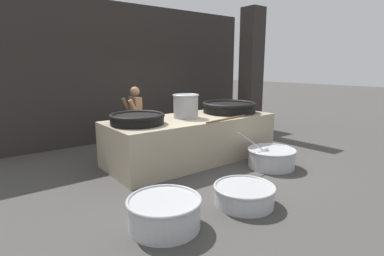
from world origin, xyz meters
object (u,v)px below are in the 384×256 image
at_px(giant_wok_far, 229,107).
at_px(prep_bowl_meat, 164,211).
at_px(prep_bowl_extra, 244,194).
at_px(stock_pot, 186,106).
at_px(cook, 136,118).
at_px(giant_wok_near, 137,118).
at_px(prep_bowl_vegetables, 271,157).

height_order(giant_wok_far, prep_bowl_meat, giant_wok_far).
bearing_deg(prep_bowl_extra, stock_pot, 75.17).
bearing_deg(prep_bowl_meat, prep_bowl_extra, -7.51).
bearing_deg(prep_bowl_meat, cook, 68.81).
bearing_deg(stock_pot, prep_bowl_extra, -104.83).
xyz_separation_m(giant_wok_near, prep_bowl_extra, (0.58, -2.33, -0.91)).
bearing_deg(stock_pot, cook, 121.05).
height_order(giant_wok_far, prep_bowl_extra, giant_wok_far).
xyz_separation_m(prep_bowl_meat, prep_bowl_extra, (1.33, -0.17, -0.05)).
distance_m(prep_bowl_vegetables, prep_bowl_meat, 3.15).
bearing_deg(stock_pot, giant_wok_near, -178.55).
bearing_deg(giant_wok_far, stock_pot, 178.38).
bearing_deg(prep_bowl_meat, giant_wok_far, 33.57).
bearing_deg(giant_wok_far, cook, 149.61).
distance_m(cook, prep_bowl_meat, 3.60).
bearing_deg(prep_bowl_extra, cook, 90.75).
xyz_separation_m(giant_wok_far, stock_pot, (-1.29, 0.04, 0.13)).
bearing_deg(giant_wok_near, prep_bowl_vegetables, -32.39).
bearing_deg(giant_wok_far, prep_bowl_vegetables, -96.76).
height_order(cook, prep_bowl_extra, cook).
bearing_deg(giant_wok_far, giant_wok_near, 179.86).
xyz_separation_m(stock_pot, prep_bowl_vegetables, (1.12, -1.50, -1.02)).
distance_m(prep_bowl_vegetables, prep_bowl_extra, 1.95).
bearing_deg(prep_bowl_meat, stock_pot, 48.28).
bearing_deg(prep_bowl_meat, prep_bowl_vegetables, 12.59).
height_order(giant_wok_far, cook, cook).
height_order(giant_wok_far, prep_bowl_vegetables, giant_wok_far).
bearing_deg(stock_pot, giant_wok_far, -1.62).
distance_m(cook, prep_bowl_vegetables, 3.24).
xyz_separation_m(giant_wok_far, cook, (-1.96, 1.15, -0.23)).
height_order(stock_pot, prep_bowl_meat, stock_pot).
distance_m(giant_wok_near, prep_bowl_meat, 2.44).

